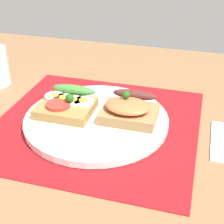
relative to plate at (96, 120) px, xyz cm
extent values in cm
cube|color=brown|center=(0.00, 0.00, -2.57)|extent=(120.00, 90.00, 3.20)
cube|color=maroon|center=(0.00, 0.00, -0.82)|extent=(36.99, 35.85, 0.30)
cylinder|color=white|center=(0.00, 0.00, 0.00)|extent=(26.47, 26.47, 1.34)
cube|color=olive|center=(-5.94, -0.39, 1.56)|extent=(10.05, 8.60, 1.77)
cylinder|color=red|center=(-6.93, -1.12, 2.74)|extent=(4.47, 4.47, 0.60)
ellipsoid|color=#3F8536|center=(-5.94, 4.31, 3.34)|extent=(8.84, 2.20, 1.80)
sphere|color=#1E5919|center=(-5.04, -0.39, 3.84)|extent=(1.60, 1.60, 1.60)
cylinder|color=white|center=(-8.96, 1.76, 2.69)|extent=(3.73, 3.73, 0.50)
cylinder|color=yellow|center=(-8.96, 1.76, 3.02)|extent=(1.68, 1.68, 0.16)
cylinder|color=white|center=(-6.95, 1.42, 2.69)|extent=(3.73, 3.73, 0.50)
cylinder|color=yellow|center=(-6.95, 1.42, 3.02)|extent=(1.68, 1.68, 0.16)
cylinder|color=white|center=(-4.94, 1.15, 2.69)|extent=(3.73, 3.73, 0.50)
cylinder|color=yellow|center=(-4.94, 1.15, 3.02)|extent=(1.68, 1.68, 0.16)
cylinder|color=white|center=(-2.93, 1.38, 2.69)|extent=(3.73, 3.73, 0.50)
cylinder|color=yellow|center=(-2.93, 1.38, 3.02)|extent=(1.68, 1.68, 0.16)
cube|color=#9C7547|center=(5.94, 0.98, 1.64)|extent=(9.90, 7.64, 1.93)
ellipsoid|color=#E46C3E|center=(5.75, 0.60, 3.51)|extent=(8.12, 6.12, 1.82)
ellipsoid|color=#542420|center=(5.94, 5.21, 3.50)|extent=(8.42, 2.20, 1.80)
sphere|color=#1E5919|center=(5.14, 1.58, 5.13)|extent=(1.40, 1.40, 1.40)
camera|label=1|loc=(17.19, -50.00, 32.59)|focal=53.93mm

